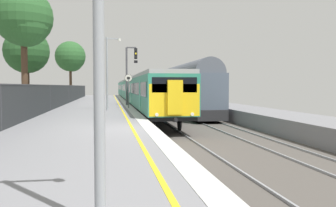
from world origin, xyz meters
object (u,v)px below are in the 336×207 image
(signal_gantry, at_px, (129,69))
(speed_limit_sign, at_px, (129,87))
(background_tree_centre, at_px, (26,52))
(background_tree_right, at_px, (24,20))
(freight_train_adjacent_track, at_px, (174,87))
(commuter_train_at_platform, at_px, (135,90))
(background_tree_left, at_px, (71,58))
(platform_lamp_mid, at_px, (107,67))

(signal_gantry, relative_size, speed_limit_sign, 2.00)
(background_tree_centre, distance_m, background_tree_right, 6.93)
(freight_train_adjacent_track, bearing_deg, commuter_train_at_platform, 118.04)
(signal_gantry, xyz_separation_m, background_tree_right, (-6.87, -10.61, 2.38))
(background_tree_right, bearing_deg, freight_train_adjacent_track, 54.46)
(freight_train_adjacent_track, xyz_separation_m, background_tree_centre, (-13.73, -10.64, 2.73))
(signal_gantry, relative_size, background_tree_left, 0.70)
(signal_gantry, bearing_deg, freight_train_adjacent_track, 50.65)
(signal_gantry, xyz_separation_m, background_tree_centre, (-8.24, -3.94, 1.04))
(commuter_train_at_platform, distance_m, signal_gantry, 14.44)
(commuter_train_at_platform, bearing_deg, platform_lamp_mid, -99.38)
(speed_limit_sign, bearing_deg, signal_gantry, 85.73)
(freight_train_adjacent_track, xyz_separation_m, signal_gantry, (-5.49, -6.70, 1.69))
(commuter_train_at_platform, xyz_separation_m, background_tree_right, (-8.36, -24.82, 4.47))
(freight_train_adjacent_track, xyz_separation_m, background_tree_right, (-12.36, -17.30, 4.07))
(background_tree_left, bearing_deg, commuter_train_at_platform, -8.70)
(background_tree_centre, relative_size, background_tree_right, 0.82)
(signal_gantry, bearing_deg, speed_limit_sign, -94.27)
(commuter_train_at_platform, distance_m, freight_train_adjacent_track, 8.53)
(background_tree_centre, bearing_deg, signal_gantry, 25.57)
(commuter_train_at_platform, distance_m, background_tree_left, 9.44)
(freight_train_adjacent_track, bearing_deg, background_tree_centre, -142.23)
(background_tree_left, distance_m, background_tree_right, 26.10)
(commuter_train_at_platform, bearing_deg, background_tree_right, -108.60)
(background_tree_centre, bearing_deg, platform_lamp_mid, -26.36)
(signal_gantry, bearing_deg, background_tree_centre, -154.43)
(commuter_train_at_platform, xyz_separation_m, platform_lamp_mid, (-3.51, -21.24, 1.88))
(background_tree_left, xyz_separation_m, background_tree_right, (-0.03, -26.10, 0.21))
(platform_lamp_mid, bearing_deg, signal_gantry, 73.94)
(commuter_train_at_platform, height_order, signal_gantry, signal_gantry)
(signal_gantry, height_order, speed_limit_sign, signal_gantry)
(freight_train_adjacent_track, relative_size, background_tree_right, 4.01)
(commuter_train_at_platform, height_order, freight_train_adjacent_track, freight_train_adjacent_track)
(commuter_train_at_platform, relative_size, speed_limit_sign, 21.86)
(commuter_train_at_platform, xyz_separation_m, freight_train_adjacent_track, (4.00, -7.52, 0.39))
(signal_gantry, height_order, platform_lamp_mid, signal_gantry)
(freight_train_adjacent_track, distance_m, signal_gantry, 8.82)
(platform_lamp_mid, distance_m, background_tree_right, 6.56)
(platform_lamp_mid, xyz_separation_m, background_tree_left, (-4.82, 22.52, 2.38))
(speed_limit_sign, xyz_separation_m, background_tree_right, (-6.51, -5.80, 4.02))
(commuter_train_at_platform, height_order, background_tree_left, background_tree_left)
(background_tree_left, height_order, background_tree_centre, background_tree_left)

